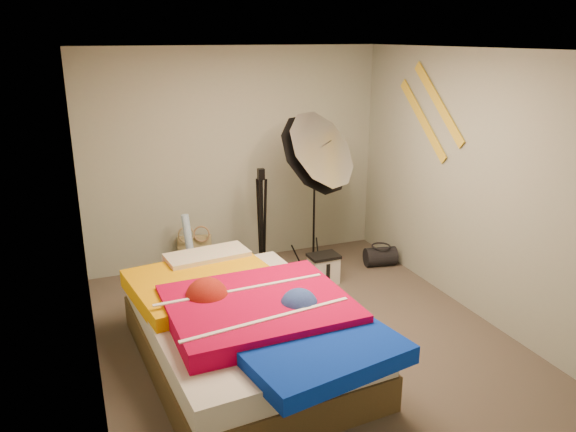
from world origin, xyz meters
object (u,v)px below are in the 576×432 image
wrapping_roll (190,247)px  bed (246,328)px  tote_bag (195,252)px  photo_umbrella (314,155)px  duffel_bag (380,256)px  camera_case (323,270)px  camera_tripod (262,217)px

wrapping_roll → bed: 1.86m
tote_bag → photo_umbrella: (1.16, -0.76, 1.20)m
tote_bag → duffel_bag: 2.18m
bed → photo_umbrella: 2.12m
tote_bag → camera_case: 1.53m
bed → photo_umbrella: photo_umbrella is taller
camera_case → photo_umbrella: size_ratio=0.16×
bed → camera_tripod: 1.78m
tote_bag → bed: bed is taller
bed → duffel_bag: bearing=33.7°
tote_bag → bed: 2.14m
duffel_bag → photo_umbrella: 1.56m
duffel_bag → camera_tripod: size_ratio=0.29×
camera_case → wrapping_roll: bearing=152.7°
tote_bag → wrapping_roll: bearing=-97.8°
camera_case → duffel_bag: camera_case is taller
tote_bag → camera_tripod: size_ratio=0.31×
duffel_bag → bed: bearing=-136.4°
camera_tripod → duffel_bag: bearing=-7.7°
camera_case → duffel_bag: (0.83, 0.19, -0.04)m
wrapping_roll → camera_tripod: camera_tripod is taller
wrapping_roll → duffel_bag: 2.23m
bed → photo_umbrella: bearing=48.7°
wrapping_roll → tote_bag: bearing=67.7°
tote_bag → bed: bearing=-76.9°
tote_bag → camera_case: size_ratio=1.27×
camera_case → photo_umbrella: (-0.06, 0.17, 1.25)m
tote_bag → camera_tripod: camera_tripod is taller
camera_tripod → tote_bag: bearing=139.5°
camera_case → bed: (-1.27, -1.20, 0.17)m
photo_umbrella → bed: bearing=-131.3°
wrapping_roll → camera_tripod: 0.87m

